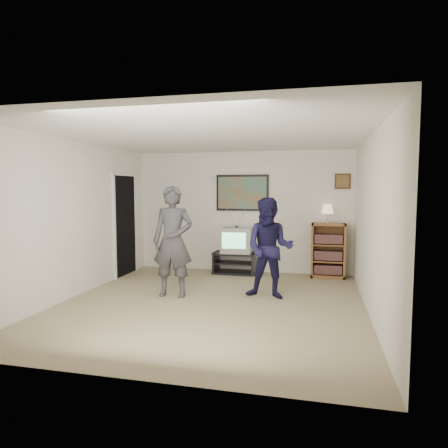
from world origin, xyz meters
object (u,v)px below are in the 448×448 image
at_px(crt_television, 236,240).
at_px(person_tall, 173,241).
at_px(bookshelf, 328,250).
at_px(person_short, 269,248).
at_px(media_stand, 235,263).

distance_m(crt_television, person_tall, 2.06).
distance_m(crt_television, bookshelf, 1.83).
distance_m(bookshelf, person_short, 2.00).
bearing_deg(bookshelf, media_stand, -178.45).
relative_size(bookshelf, person_short, 0.67).
bearing_deg(crt_television, person_short, -67.77).
height_order(media_stand, bookshelf, bookshelf).
relative_size(media_stand, person_short, 0.55).
relative_size(crt_television, person_short, 0.38).
bearing_deg(media_stand, person_tall, -106.65).
relative_size(media_stand, bookshelf, 0.82).
bearing_deg(media_stand, bookshelf, 2.39).
distance_m(bookshelf, person_tall, 3.19).
height_order(person_tall, person_short, person_tall).
relative_size(media_stand, person_tall, 0.49).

